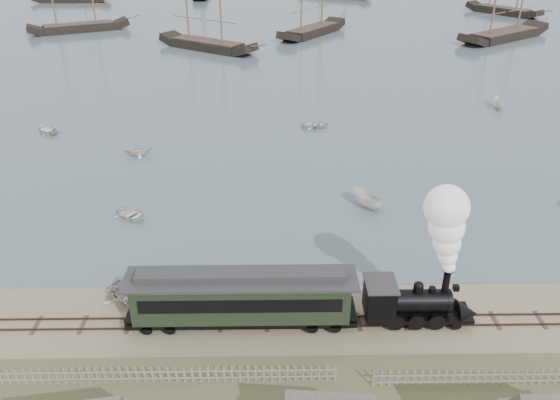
{
  "coord_description": "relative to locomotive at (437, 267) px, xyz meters",
  "views": [
    {
      "loc": [
        -0.58,
        -29.61,
        23.88
      ],
      "look_at": [
        -0.0,
        8.5,
        3.5
      ],
      "focal_mm": 35.0,
      "sensor_mm": 36.0,
      "label": 1
    }
  ],
  "objects": [
    {
      "name": "ground",
      "position": [
        -9.55,
        2.0,
        -4.31
      ],
      "size": [
        600.0,
        600.0,
        0.0
      ],
      "primitive_type": "plane",
      "color": "tan",
      "rests_on": "ground"
    },
    {
      "name": "rail_track",
      "position": [
        -9.55,
        0.0,
        -4.27
      ],
      "size": [
        120.0,
        1.8,
        0.16
      ],
      "color": "#3E2922",
      "rests_on": "ground"
    },
    {
      "name": "picket_fence_west",
      "position": [
        -16.05,
        -5.0,
        -4.31
      ],
      "size": [
        19.0,
        0.1,
        1.2
      ],
      "primitive_type": null,
      "color": "gray",
      "rests_on": "ground"
    },
    {
      "name": "picket_fence_east",
      "position": [
        2.95,
        -5.5,
        -4.31
      ],
      "size": [
        15.0,
        0.1,
        1.2
      ],
      "primitive_type": null,
      "color": "gray",
      "rests_on": "ground"
    },
    {
      "name": "locomotive",
      "position": [
        0.0,
        0.0,
        0.0
      ],
      "size": [
        7.49,
        2.8,
        9.34
      ],
      "color": "black",
      "rests_on": "ground"
    },
    {
      "name": "passenger_coach",
      "position": [
        -12.16,
        0.0,
        -2.08
      ],
      "size": [
        14.59,
        2.81,
        3.54
      ],
      "color": "black",
      "rests_on": "ground"
    },
    {
      "name": "beached_dinghy",
      "position": [
        -19.64,
        2.36,
        -3.85
      ],
      "size": [
        5.04,
        5.41,
        0.91
      ],
      "primitive_type": "imported",
      "rotation": [
        0.0,
        0.0,
        1.0
      ],
      "color": "silver",
      "rests_on": "ground"
    },
    {
      "name": "rowboat_0",
      "position": [
        -22.42,
        13.84,
        -3.91
      ],
      "size": [
        3.9,
        4.04,
        0.68
      ],
      "primitive_type": "imported",
      "rotation": [
        0.0,
        0.0,
        0.89
      ],
      "color": "silver",
      "rests_on": "harbor_water"
    },
    {
      "name": "rowboat_1",
      "position": [
        -24.8,
        27.56,
        -3.47
      ],
      "size": [
        3.12,
        3.43,
        1.56
      ],
      "primitive_type": "imported",
      "rotation": [
        0.0,
        0.0,
        1.79
      ],
      "color": "silver",
      "rests_on": "harbor_water"
    },
    {
      "name": "rowboat_2",
      "position": [
        -1.66,
        15.43,
        -3.54
      ],
      "size": [
        3.84,
        3.2,
        1.43
      ],
      "primitive_type": "imported",
      "rotation": [
        0.0,
        0.0,
        3.73
      ],
      "color": "silver",
      "rests_on": "harbor_water"
    },
    {
      "name": "rowboat_3",
      "position": [
        -4.73,
        35.91,
        -3.9
      ],
      "size": [
        2.66,
        3.56,
        0.7
      ],
      "primitive_type": "imported",
      "rotation": [
        0.0,
        0.0,
        1.64
      ],
      "color": "silver",
      "rests_on": "harbor_water"
    },
    {
      "name": "rowboat_5",
      "position": [
        20.45,
        42.99,
        -3.57
      ],
      "size": [
        3.69,
        1.9,
        1.36
      ],
      "primitive_type": "imported",
      "rotation": [
        0.0,
        0.0,
        2.97
      ],
      "color": "silver",
      "rests_on": "harbor_water"
    },
    {
      "name": "rowboat_6",
      "position": [
        -37.21,
        34.69,
        -3.89
      ],
      "size": [
        4.22,
        4.3,
        0.73
      ],
      "primitive_type": "imported",
      "rotation": [
        0.0,
        0.0,
        3.98
      ],
      "color": "silver",
      "rests_on": "harbor_water"
    }
  ]
}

